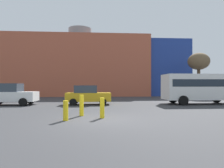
# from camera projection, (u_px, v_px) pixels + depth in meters

# --- Properties ---
(ground_plane) EXTENTS (200.00, 200.00, 0.00)m
(ground_plane) POSITION_uv_depth(u_px,v_px,m) (102.00, 119.00, 9.80)
(ground_plane) COLOR #38383A
(building_backdrop) EXTENTS (36.38, 10.35, 11.71)m
(building_backdrop) POSITION_uv_depth(u_px,v_px,m) (80.00, 68.00, 34.60)
(building_backdrop) COLOR #B2563D
(building_backdrop) RESTS_ON ground_plane
(parked_car_1) EXTENTS (4.34, 2.13, 1.88)m
(parked_car_1) POSITION_uv_depth(u_px,v_px,m) (10.00, 94.00, 17.09)
(parked_car_1) COLOR white
(parked_car_1) RESTS_ON ground_plane
(parked_car_2) EXTENTS (3.94, 1.93, 1.71)m
(parked_car_2) POSITION_uv_depth(u_px,v_px,m) (88.00, 95.00, 17.56)
(parked_car_2) COLOR gold
(parked_car_2) RESTS_ON ground_plane
(white_bus) EXTENTS (6.80, 2.62, 2.72)m
(white_bus) POSITION_uv_depth(u_px,v_px,m) (201.00, 86.00, 18.05)
(white_bus) COLOR white
(white_bus) RESTS_ON ground_plane
(bare_tree_0) EXTENTS (2.94, 2.94, 6.25)m
(bare_tree_0) POSITION_uv_depth(u_px,v_px,m) (199.00, 62.00, 27.34)
(bare_tree_0) COLOR brown
(bare_tree_0) RESTS_ON ground_plane
(bollard_yellow_0) EXTENTS (0.24, 0.24, 1.06)m
(bollard_yellow_0) POSITION_uv_depth(u_px,v_px,m) (102.00, 108.00, 10.24)
(bollard_yellow_0) COLOR yellow
(bollard_yellow_0) RESTS_ON ground_plane
(bollard_yellow_1) EXTENTS (0.24, 0.24, 0.97)m
(bollard_yellow_1) POSITION_uv_depth(u_px,v_px,m) (66.00, 111.00, 9.48)
(bollard_yellow_1) COLOR yellow
(bollard_yellow_1) RESTS_ON ground_plane
(bollard_yellow_2) EXTENTS (0.24, 0.24, 1.17)m
(bollard_yellow_2) POSITION_uv_depth(u_px,v_px,m) (82.00, 105.00, 10.99)
(bollard_yellow_2) COLOR yellow
(bollard_yellow_2) RESTS_ON ground_plane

